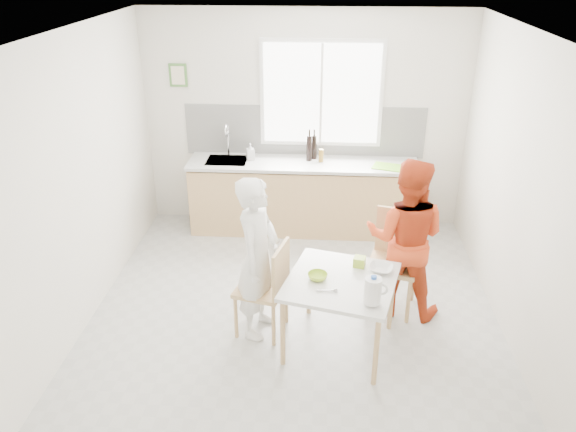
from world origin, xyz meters
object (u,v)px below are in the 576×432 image
Objects in this scene: chair_left at (268,285)px; person_white at (258,258)px; person_red at (405,238)px; wine_bottle_a at (309,148)px; milk_jug at (373,290)px; wine_bottle_b at (314,147)px; bowl_green at (318,276)px; chair_far at (395,256)px; dining_table at (341,287)px; bowl_white at (381,269)px.

person_white is at bearing -90.00° from chair_left.
person_red is 2.05m from wine_bottle_a.
milk_jug is 2.89m from wine_bottle_b.
bowl_green is at bearing -95.00° from person_white.
wine_bottle_a is at bearing 4.61° from person_white.
chair_far is 0.63× the size of person_red.
milk_jug is (0.90, -0.52, 0.32)m from chair_left.
person_red is 2.09m from wine_bottle_b.
milk_jug is (0.45, -0.35, 0.11)m from bowl_green.
chair_far is at bearing 128.78° from chair_left.
dining_table is at bearing 139.23° from milk_jug.
wine_bottle_a is at bearing 116.89° from milk_jug.
chair_far is at bearing -64.23° from wine_bottle_b.
wine_bottle_a is (-0.72, 2.24, 0.35)m from bowl_white.
wine_bottle_a is at bearing 93.77° from bowl_green.
bowl_white is at bearing 104.32° from chair_left.
bowl_white is at bearing -72.22° from wine_bottle_a.
person_white is (-0.75, 0.19, 0.15)m from dining_table.
bowl_green is (0.45, -0.17, 0.22)m from chair_left.
person_white is at bearing 160.57° from bowl_green.
chair_left reaches higher than bowl_green.
chair_left is 0.92× the size of chair_far.
person_white reaches higher than chair_far.
dining_table is at bearing -81.38° from wine_bottle_a.
person_red is at bearing 45.30° from dining_table.
dining_table is 3.71× the size of wine_bottle_b.
person_red reaches higher than wine_bottle_a.
person_white is 5.20× the size of wine_bottle_b.
wine_bottle_a is at bearing 107.78° from bowl_white.
wine_bottle_b is at bearing 130.21° from chair_far.
person_white is 2.35m from wine_bottle_b.
chair_left is at bearing -141.22° from chair_far.
bowl_green is at bearing 179.60° from dining_table.
chair_left reaches higher than bowl_white.
wine_bottle_b reaches higher than dining_table.
bowl_white is (0.56, 0.17, -0.00)m from bowl_green.
wine_bottle_a is (-0.91, 1.69, 0.52)m from chair_far.
milk_jug is at bearing -78.98° from wine_bottle_b.
chair_left is 1.09m from milk_jug.
chair_left is 0.58× the size of person_red.
bowl_white is at bearing 74.35° from person_red.
wine_bottle_b is at bearing 92.33° from bowl_green.
wine_bottle_a reaches higher than bowl_green.
person_white is 2.26m from wine_bottle_a.
person_white reaches higher than dining_table.
wine_bottle_b reaches higher than chair_left.
dining_table is at bearing 59.74° from person_red.
person_red is (1.28, 0.45, 0.29)m from chair_left.
wine_bottle_b is (-0.66, 2.31, 0.34)m from bowl_white.
dining_table is at bearing -112.94° from chair_far.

